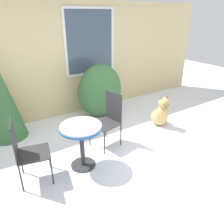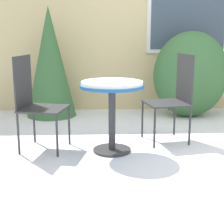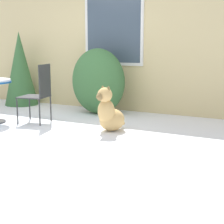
{
  "view_description": "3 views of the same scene",
  "coord_description": "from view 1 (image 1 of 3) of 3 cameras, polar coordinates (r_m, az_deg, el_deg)",
  "views": [
    {
      "loc": [
        -2.19,
        -2.77,
        2.37
      ],
      "look_at": [
        0.0,
        0.6,
        0.55
      ],
      "focal_mm": 35.0,
      "sensor_mm": 36.0,
      "label": 1
    },
    {
      "loc": [
        -1.11,
        -3.55,
        1.27
      ],
      "look_at": [
        -0.95,
        0.03,
        0.44
      ],
      "focal_mm": 55.0,
      "sensor_mm": 36.0,
      "label": 2
    },
    {
      "loc": [
        3.65,
        -4.34,
        1.33
      ],
      "look_at": [
        1.21,
        0.45,
        0.31
      ],
      "focal_mm": 55.0,
      "sensor_mm": 36.0,
      "label": 3
    }
  ],
  "objects": [
    {
      "name": "shrub_left",
      "position": [
        5.32,
        -3.1,
        5.49
      ],
      "size": [
        1.14,
        0.67,
        1.3
      ],
      "color": "#386638",
      "rests_on": "ground_plane"
    },
    {
      "name": "patio_table",
      "position": [
        3.53,
        -8.03,
        -5.65
      ],
      "size": [
        0.68,
        0.68,
        0.77
      ],
      "color": "#2D2D30",
      "rests_on": "ground_plane"
    },
    {
      "name": "patio_chair_far_side",
      "position": [
        3.46,
        -21.55,
        -9.12
      ],
      "size": [
        0.55,
        0.55,
        1.04
      ],
      "rotation": [
        0.0,
        0.0,
        1.35
      ],
      "color": "#2D2D30",
      "rests_on": "ground_plane"
    },
    {
      "name": "ground_plane",
      "position": [
        4.25,
        4.48,
        -9.59
      ],
      "size": [
        16.0,
        16.0,
        0.0
      ],
      "primitive_type": "plane",
      "color": "white"
    },
    {
      "name": "patio_chair_near_table",
      "position": [
        4.15,
        -0.88,
        -1.55
      ],
      "size": [
        0.55,
        0.55,
        1.04
      ],
      "rotation": [
        0.0,
        0.0,
        -1.38
      ],
      "color": "#2D2D30",
      "rests_on": "ground_plane"
    },
    {
      "name": "evergreen_bush",
      "position": [
        4.8,
        -26.91,
        2.98
      ],
      "size": [
        0.76,
        0.76,
        1.67
      ],
      "color": "#386638",
      "rests_on": "ground_plane"
    },
    {
      "name": "dog",
      "position": [
        5.08,
        12.59,
        -0.55
      ],
      "size": [
        0.49,
        0.65,
        0.74
      ],
      "rotation": [
        0.0,
        0.0,
        -0.32
      ],
      "color": "tan",
      "rests_on": "ground_plane"
    },
    {
      "name": "house_wall",
      "position": [
        5.53,
        -9.08,
        13.51
      ],
      "size": [
        8.0,
        0.1,
        2.65
      ],
      "color": "#D1BC84",
      "rests_on": "ground_plane"
    }
  ]
}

